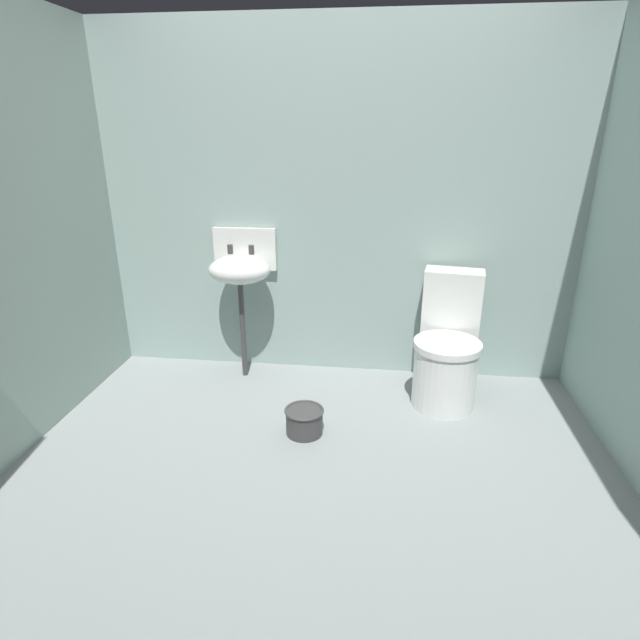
% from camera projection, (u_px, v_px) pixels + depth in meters
% --- Properties ---
extents(ground_plane, '(3.46, 2.79, 0.08)m').
position_uv_depth(ground_plane, '(313.00, 478.00, 2.59)').
color(ground_plane, gray).
extents(wall_back, '(3.46, 0.10, 2.24)m').
position_uv_depth(wall_back, '(338.00, 208.00, 3.33)').
color(wall_back, '#90A7A0').
rests_on(wall_back, ground).
extents(toilet_near_wall, '(0.47, 0.64, 0.78)m').
position_uv_depth(toilet_near_wall, '(447.00, 351.00, 3.16)').
color(toilet_near_wall, white).
rests_on(toilet_near_wall, ground).
extents(sink, '(0.42, 0.35, 0.99)m').
position_uv_depth(sink, '(240.00, 268.00, 3.33)').
color(sink, '#3C393A').
rests_on(sink, ground).
extents(bucket, '(0.22, 0.22, 0.15)m').
position_uv_depth(bucket, '(304.00, 420.00, 2.87)').
color(bucket, '#3C393A').
rests_on(bucket, ground).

